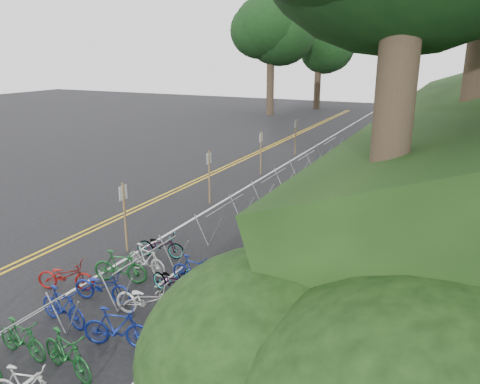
% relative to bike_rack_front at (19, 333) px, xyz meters
% --- Properties ---
extents(road_markings, '(7.47, 80.00, 0.01)m').
position_rel_bike_rack_front_xyz_m(road_markings, '(-1.88, 11.15, -0.78)').
color(road_markings, gold).
rests_on(road_markings, ground).
extents(red_curb, '(0.25, 28.00, 0.10)m').
position_rel_bike_rack_front_xyz_m(red_curb, '(3.19, 13.06, -0.74)').
color(red_curb, maroon).
rests_on(red_curb, ground).
extents(bike_rack_front, '(1.10, 2.77, 1.07)m').
position_rel_bike_rack_front_xyz_m(bike_rack_front, '(0.00, 0.00, 0.00)').
color(bike_rack_front, gray).
rests_on(bike_rack_front, ground).
extents(bike_racks_rest, '(1.14, 23.00, 1.17)m').
position_rel_bike_rack_front_xyz_m(bike_racks_rest, '(0.49, 14.06, 0.07)').
color(bike_racks_rest, gray).
rests_on(bike_racks_rest, ground).
extents(signposts_rest, '(0.08, 18.40, 2.50)m').
position_rel_bike_rack_front_xyz_m(signposts_rest, '(-1.91, 15.06, 0.64)').
color(signposts_rest, brown).
rests_on(signposts_rest, ground).
extents(bike_front, '(1.15, 1.81, 0.90)m').
position_rel_bike_rack_front_xyz_m(bike_front, '(-1.71, 3.01, -0.34)').
color(bike_front, maroon).
rests_on(bike_front, ground).
extents(bike_valet, '(2.97, 9.97, 1.04)m').
position_rel_bike_rack_front_xyz_m(bike_valet, '(0.39, 1.69, -0.31)').
color(bike_valet, maroon).
rests_on(bike_valet, ground).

